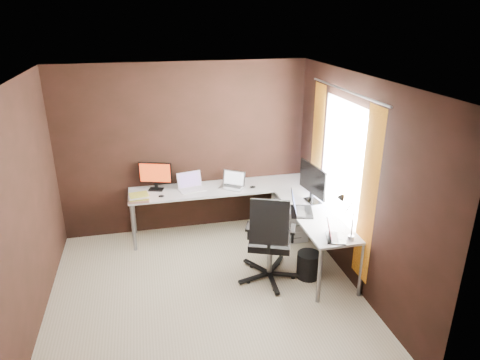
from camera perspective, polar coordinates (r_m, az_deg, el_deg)
The scene contains 15 objects.
room at distance 4.73m, azimuth -1.03°, elevation -1.48°, with size 3.60×3.60×2.50m.
desk at distance 5.94m, azimuth 1.80°, elevation -2.79°, with size 2.65×2.25×0.73m.
drawer_pedestal at distance 6.36m, azimuth 6.64°, elevation -5.00°, with size 0.42×0.50×0.60m, color white.
monitor_left at distance 6.21m, azimuth -11.22°, elevation 0.72°, with size 0.45×0.20×0.41m.
monitor_right at distance 5.76m, azimuth 9.67°, elevation -0.14°, with size 0.19×0.64×0.53m.
laptop_white at distance 6.21m, azimuth -6.57°, elevation -0.75°, with size 0.41×0.33×0.24m.
laptop_silver at distance 6.24m, azimuth -1.00°, elevation -0.52°, with size 0.42×0.39×0.23m.
laptop_black_big at distance 5.52m, azimuth 7.84°, elevation -3.74°, with size 0.38×0.46×0.26m.
laptop_black_small at distance 4.98m, azimuth 12.35°, elevation -7.16°, with size 0.29×0.34×0.20m.
book_stack at distance 5.97m, azimuth -13.32°, elevation -2.26°, with size 0.29×0.24×0.09m.
mouse_left at distance 6.01m, azimuth -10.45°, elevation -2.13°, with size 0.09×0.05×0.03m, color black.
mouse_corner at distance 6.22m, azimuth 1.70°, elevation -0.95°, with size 0.09×0.06×0.04m, color black.
desk_lamp at distance 4.89m, azimuth 13.90°, elevation -4.14°, with size 0.18×0.21×0.52m.
office_chair at distance 5.35m, azimuth 3.96°, elevation -9.92°, with size 0.65×0.69×1.15m.
wastebasket at distance 5.53m, azimuth 9.09°, elevation -11.13°, with size 0.29×0.29×0.33m, color black.
Camera 1 is at (-0.55, -4.19, 3.12)m, focal length 32.00 mm.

